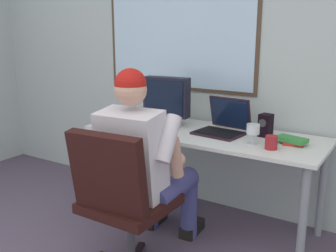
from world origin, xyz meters
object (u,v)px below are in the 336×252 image
office_chair (120,194)px  desk_speaker (266,125)px  coffee_mug (271,142)px  crt_monitor (166,99)px  person_seated (144,162)px  book_stack (292,141)px  laptop (224,124)px  desk (203,143)px  wine_glass (253,130)px

office_chair → desk_speaker: bearing=62.7°
coffee_mug → crt_monitor: bearing=168.9°
person_seated → desk_speaker: person_seated is taller
person_seated → coffee_mug: (0.66, 0.45, 0.12)m
book_stack → laptop: bearing=175.7°
desk → crt_monitor: crt_monitor is taller
crt_monitor → wine_glass: size_ratio=2.80×
coffee_mug → desk_speaker: bearing=115.7°
office_chair → desk_speaker: office_chair is taller
crt_monitor → laptop: size_ratio=1.05×
laptop → coffee_mug: size_ratio=4.19×
crt_monitor → desk_speaker: 0.78m
wine_glass → desk_speaker: 0.24m
book_stack → coffee_mug: bearing=-114.0°
desk_speaker → coffee_mug: size_ratio=1.86×
office_chair → desk_speaker: size_ratio=5.73×
office_chair → crt_monitor: size_ratio=2.42×
office_chair → coffee_mug: office_chair is taller
desk → person_seated: size_ratio=1.41×
person_seated → laptop: person_seated is taller
crt_monitor → wine_glass: bearing=-10.1°
desk_speaker → wine_glass: bearing=-91.0°
desk → crt_monitor: (-0.34, 0.02, 0.30)m
desk → book_stack: (0.64, 0.03, 0.11)m
office_chair → desk: bearing=84.2°
person_seated → book_stack: (0.75, 0.63, 0.10)m
laptop → desk_speaker: 0.30m
person_seated → coffee_mug: bearing=34.1°
laptop → wine_glass: (0.29, -0.18, 0.03)m
laptop → wine_glass: size_ratio=2.67×
desk_speaker → book_stack: desk_speaker is taller
office_chair → person_seated: size_ratio=0.74×
laptop → coffee_mug: (0.43, -0.22, -0.02)m
person_seated → book_stack: 0.98m
crt_monitor → office_chair: bearing=-74.3°
office_chair → book_stack: (0.73, 0.90, 0.22)m
person_seated → desk_speaker: (0.53, 0.73, 0.16)m
book_stack → coffee_mug: 0.20m
book_stack → person_seated: bearing=-139.7°
desk → laptop: bearing=26.6°
crt_monitor → book_stack: 1.00m
person_seated → laptop: (0.24, 0.67, 0.14)m
office_chair → wine_glass: size_ratio=6.78×
wine_glass → desk_speaker: desk_speaker is taller
office_chair → book_stack: size_ratio=4.30×
crt_monitor → desk_speaker: size_ratio=2.37×
book_stack → desk: bearing=-177.5°
desk → person_seated: bearing=-99.9°
person_seated → book_stack: person_seated is taller
desk_speaker → desk: bearing=-163.9°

